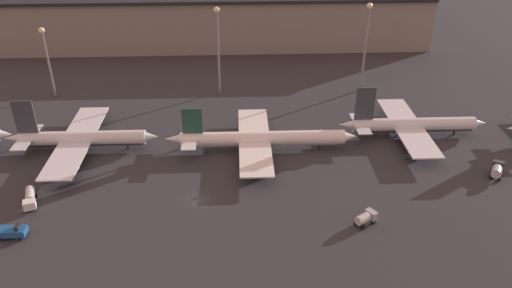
% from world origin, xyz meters
% --- Properties ---
extents(ground, '(600.00, 600.00, 0.00)m').
position_xyz_m(ground, '(0.00, 0.00, 0.00)').
color(ground, '#2D2D33').
extents(terminal_building, '(167.63, 20.16, 20.32)m').
position_xyz_m(terminal_building, '(0.00, 102.57, 10.22)').
color(terminal_building, gray).
rests_on(terminal_building, ground).
extents(airplane_1, '(38.42, 37.44, 13.92)m').
position_xyz_m(airplane_1, '(-30.71, 22.97, 3.28)').
color(airplane_1, silver).
rests_on(airplane_1, ground).
extents(airplane_2, '(48.47, 34.76, 11.90)m').
position_xyz_m(airplane_2, '(14.51, 20.98, 3.18)').
color(airplane_2, white).
rests_on(airplane_2, ground).
extents(airplane_3, '(39.62, 33.70, 14.08)m').
position_xyz_m(airplane_3, '(54.91, 26.76, 3.21)').
color(airplane_3, silver).
rests_on(airplane_3, ground).
extents(service_vehicle_0, '(5.68, 2.59, 2.92)m').
position_xyz_m(service_vehicle_0, '(-35.53, -10.81, 1.38)').
color(service_vehicle_0, '#195199').
rests_on(service_vehicle_0, ground).
extents(service_vehicle_1, '(4.98, 4.36, 2.63)m').
position_xyz_m(service_vehicle_1, '(34.10, -9.87, 1.53)').
color(service_vehicle_1, '#9EA3A8').
rests_on(service_vehicle_1, ground).
extents(service_vehicle_2, '(4.53, 5.42, 3.09)m').
position_xyz_m(service_vehicle_2, '(68.69, 6.30, 1.75)').
color(service_vehicle_2, '#282D38').
rests_on(service_vehicle_2, ground).
extents(service_vehicle_3, '(4.24, 7.40, 2.63)m').
position_xyz_m(service_vehicle_3, '(-35.71, -0.04, 1.57)').
color(service_vehicle_3, white).
rests_on(service_vehicle_3, ground).
extents(lamp_post_0, '(1.80, 1.80, 21.78)m').
position_xyz_m(lamp_post_0, '(-47.97, 57.70, 14.11)').
color(lamp_post_0, slate).
rests_on(lamp_post_0, ground).
extents(lamp_post_1, '(1.80, 1.80, 27.21)m').
position_xyz_m(lamp_post_1, '(3.55, 57.70, 17.11)').
color(lamp_post_1, slate).
rests_on(lamp_post_1, ground).
extents(lamp_post_2, '(1.80, 1.80, 27.85)m').
position_xyz_m(lamp_post_2, '(48.70, 57.70, 17.46)').
color(lamp_post_2, slate).
rests_on(lamp_post_2, ground).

